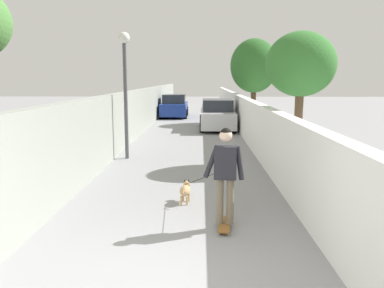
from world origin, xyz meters
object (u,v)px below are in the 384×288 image
tree_right_mid (301,65)px  person_skateboarder (225,168)px  tree_right_far (254,66)px  lamp_post (125,72)px  car_far (174,107)px  skateboard (225,224)px  dog (185,190)px  car_near (217,115)px

tree_right_mid → person_skateboarder: tree_right_mid is taller
tree_right_far → lamp_post: tree_right_far is taller
lamp_post → car_far: (14.38, -0.60, -2.07)m
lamp_post → skateboard: 7.29m
tree_right_far → car_far: bearing=53.4°
tree_right_far → skateboard: (-16.90, 2.64, -3.24)m
skateboard → lamp_post: bearing=24.8°
tree_right_mid → dog: (-3.96, 3.26, -2.70)m
tree_right_mid → tree_right_far: tree_right_far is taller
car_near → person_skateboarder: bearing=178.3°
tree_right_mid → tree_right_far: (11.50, -0.12, 0.33)m
person_skateboarder → car_far: (20.52, 2.24, -0.36)m
tree_right_mid → dog: size_ratio=2.26×
dog → person_skateboarder: bearing=-152.9°
skateboard → car_near: car_near is taller
dog → car_far: car_far is taller
tree_right_far → person_skateboarder: bearing=171.1°
skateboard → dog: size_ratio=0.46×
person_skateboarder → car_near: person_skateboarder is taller
lamp_post → skateboard: size_ratio=4.94×
person_skateboarder → dog: (1.45, 0.74, -0.80)m
dog → tree_right_mid: bearing=-39.5°
skateboard → car_near: 13.92m
lamp_post → tree_right_mid: bearing=-97.9°
tree_right_far → person_skateboarder: tree_right_far is taller
lamp_post → skateboard: lamp_post is taller
tree_right_mid → lamp_post: 5.41m
skateboard → person_skateboarder: size_ratio=0.48×
lamp_post → person_skateboarder: (-6.14, -2.84, -1.71)m
tree_right_mid → person_skateboarder: bearing=155.0°
tree_right_mid → skateboard: size_ratio=4.86×
car_near → lamp_post: bearing=157.2°
lamp_post → dog: size_ratio=2.29×
tree_right_far → car_far: 6.60m
lamp_post → car_far: size_ratio=1.04×
tree_right_mid → car_near: (8.50, 2.10, -2.26)m
skateboard → car_near: (13.90, -0.42, 0.65)m
lamp_post → person_skateboarder: size_ratio=2.39×
tree_right_far → person_skateboarder: (-16.90, 2.64, -2.23)m
dog → car_near: (12.46, -1.16, 0.44)m
skateboard → car_far: size_ratio=0.21×
tree_right_far → car_near: size_ratio=1.16×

